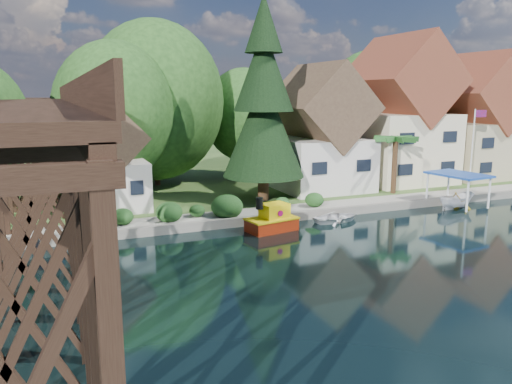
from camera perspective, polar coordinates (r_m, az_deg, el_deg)
ground at (r=28.59m, az=10.39°, el=-7.05°), size 140.00×140.00×0.00m
bank at (r=59.30m, az=-7.55°, el=2.73°), size 140.00×52.00×0.50m
seawall at (r=37.08m, az=8.98°, el=-2.29°), size 60.00×0.40×0.62m
promenade at (r=39.15m, az=10.51°, el=-1.29°), size 50.00×2.60×0.06m
trestle_bridge at (r=28.18m, az=-24.46°, el=3.03°), size 4.12×44.18×9.30m
house_left at (r=44.66m, az=7.15°, el=6.31°), size 7.64×8.64×11.02m
house_center at (r=50.00m, az=16.02°, el=7.95°), size 8.65×9.18×13.89m
house_right at (r=55.69m, az=23.66°, el=7.07°), size 8.15×8.64×12.45m
shed at (r=37.80m, az=-16.25°, el=3.08°), size 5.09×5.40×7.85m
bg_trees at (r=46.81m, az=-2.50°, el=9.24°), size 49.90×13.30×10.57m
shrubs at (r=34.48m, az=-4.41°, el=-1.63°), size 15.76×2.47×1.70m
conifer at (r=38.99m, az=0.87°, el=10.04°), size 6.40×6.40×15.75m
palm_tree at (r=43.64m, az=15.68°, el=5.68°), size 4.18×4.18×5.15m
flagpole at (r=47.32m, az=23.67°, el=5.38°), size 1.09×0.30×7.09m
tugboat at (r=32.71m, az=1.87°, el=-3.23°), size 3.59×2.40×2.40m
boat_white_a at (r=35.65m, az=9.27°, el=-2.75°), size 3.72×2.80×0.73m
boat_canopy at (r=41.86m, az=21.99°, el=-0.18°), size 3.64×4.67×2.80m
boat_yellow at (r=42.31m, az=21.95°, el=-0.77°), size 3.17×2.93×1.39m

